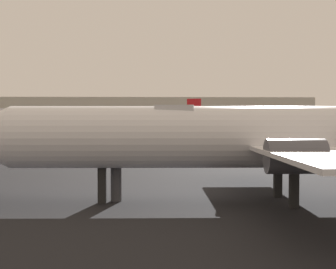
# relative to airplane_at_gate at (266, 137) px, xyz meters

# --- Properties ---
(airplane_at_gate) EXTENTS (40.07, 30.52, 12.47)m
(airplane_at_gate) POSITION_rel_airplane_at_gate_xyz_m (0.00, 0.00, 0.00)
(airplane_at_gate) COLOR white
(airplane_at_gate) RESTS_ON ground_plane
(airplane_far_left) EXTENTS (24.43, 17.80, 8.34)m
(airplane_far_left) POSITION_rel_airplane_at_gate_xyz_m (-8.30, 51.99, -1.35)
(airplane_far_left) COLOR silver
(airplane_far_left) RESTS_ON ground_plane
(jet_bridge) EXTENTS (20.98, 4.30, 6.19)m
(jet_bridge) POSITION_rel_airplane_at_gate_xyz_m (-13.96, 1.39, 0.52)
(jet_bridge) COLOR silver
(jet_bridge) RESTS_ON ground_plane
(terminal_building) EXTENTS (98.12, 20.42, 10.34)m
(terminal_building) POSITION_rel_airplane_at_gate_xyz_m (-14.11, 104.63, 1.01)
(terminal_building) COLOR beige
(terminal_building) RESTS_ON ground_plane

